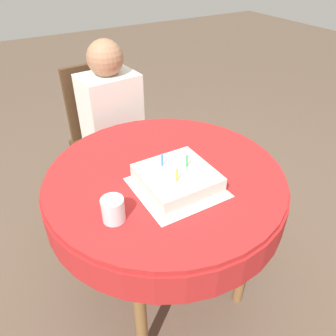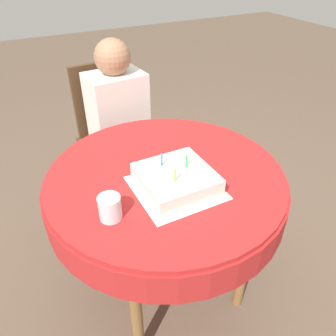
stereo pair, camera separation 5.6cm
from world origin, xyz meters
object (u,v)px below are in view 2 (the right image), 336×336
at_px(birthday_cake, 176,180).
at_px(drinking_glass, 110,208).
at_px(chair, 115,133).
at_px(person, 120,115).

xyz_separation_m(birthday_cake, drinking_glass, (-0.29, -0.04, 0.01)).
bearing_deg(birthday_cake, drinking_glass, -171.99).
bearing_deg(drinking_glass, chair, 70.51).
distance_m(person, drinking_glass, 0.97).
distance_m(birthday_cake, drinking_glass, 0.29).
height_order(person, birthday_cake, person).
bearing_deg(drinking_glass, person, 68.01).
bearing_deg(chair, birthday_cake, -98.26).
height_order(chair, birthday_cake, chair).
distance_m(chair, drinking_glass, 1.09).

